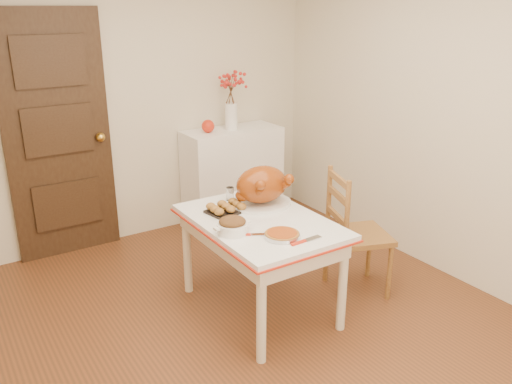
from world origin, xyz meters
TOP-DOWN VIEW (x-y plane):
  - floor at (0.00, 0.00)m, footprint 3.50×4.00m
  - wall_back at (0.00, 2.00)m, footprint 3.50×0.00m
  - wall_right at (1.75, 0.00)m, footprint 0.00×4.00m
  - door_back at (-0.70, 1.97)m, footprint 0.85×0.06m
  - sideboard at (0.85, 1.78)m, footprint 0.94×0.42m
  - kitchen_table at (0.18, 0.26)m, footprint 0.80×1.17m
  - chair_oak at (0.95, 0.09)m, footprint 0.54×0.54m
  - berry_vase at (0.85, 1.78)m, footprint 0.27×0.27m
  - apple at (0.60, 1.78)m, footprint 0.12×0.12m
  - turkey_platter at (0.33, 0.47)m, footprint 0.54×0.48m
  - pumpkin_pie at (0.13, -0.07)m, footprint 0.29×0.29m
  - stuffing_dish at (-0.09, 0.17)m, footprint 0.29×0.25m
  - rolls_tray at (0.05, 0.50)m, footprint 0.29×0.24m
  - pie_server at (0.22, -0.19)m, footprint 0.23×0.08m
  - carving_knife at (0.01, 0.05)m, footprint 0.23×0.16m
  - drinking_glass at (0.20, 0.69)m, footprint 0.07×0.07m
  - shaker_pair at (0.49, 0.65)m, footprint 0.09×0.06m

SIDE VIEW (x-z plane):
  - floor at x=0.00m, z-range 0.00..0.00m
  - kitchen_table at x=0.18m, z-range 0.00..0.70m
  - sideboard at x=0.85m, z-range 0.00..0.94m
  - chair_oak at x=0.95m, z-range 0.00..0.95m
  - pie_server at x=0.22m, z-range 0.70..0.71m
  - carving_knife at x=0.01m, z-range 0.70..0.71m
  - pumpkin_pie at x=0.13m, z-range 0.70..0.74m
  - rolls_tray at x=0.05m, z-range 0.70..0.77m
  - shaker_pair at x=0.49m, z-range 0.70..0.78m
  - drinking_glass at x=0.20m, z-range 0.70..0.80m
  - stuffing_dish at x=-0.09m, z-range 0.70..0.80m
  - turkey_platter at x=0.33m, z-range 0.70..0.98m
  - apple at x=0.60m, z-range 0.94..1.06m
  - door_back at x=-0.70m, z-range 0.00..2.06m
  - berry_vase at x=0.85m, z-range 0.94..1.46m
  - wall_back at x=0.00m, z-range 0.00..2.50m
  - wall_right at x=1.75m, z-range 0.00..2.50m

